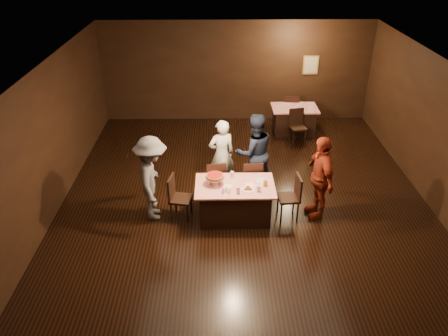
{
  "coord_description": "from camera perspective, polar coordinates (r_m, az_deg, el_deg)",
  "views": [
    {
      "loc": [
        -0.58,
        -7.74,
        5.36
      ],
      "look_at": [
        -0.45,
        0.03,
        1.0
      ],
      "focal_mm": 35.0,
      "sensor_mm": 36.0,
      "label": 1
    }
  ],
  "objects": [
    {
      "name": "plate_empty",
      "position": [
        8.94,
        4.93,
        -1.68
      ],
      "size": [
        0.25,
        0.25,
        0.01
      ],
      "primitive_type": "cylinder",
      "color": "white",
      "rests_on": "main_table"
    },
    {
      "name": "pizza_stand",
      "position": [
        8.72,
        -1.19,
        -1.09
      ],
      "size": [
        0.38,
        0.38,
        0.22
      ],
      "color": "black",
      "rests_on": "main_table"
    },
    {
      "name": "glass_front_left",
      "position": [
        8.48,
        1.86,
        -2.91
      ],
      "size": [
        0.08,
        0.08,
        0.14
      ],
      "primitive_type": "cylinder",
      "color": "silver",
      "rests_on": "main_table"
    },
    {
      "name": "plate_with_slice",
      "position": [
        8.62,
        3.15,
        -2.73
      ],
      "size": [
        0.25,
        0.25,
        0.06
      ],
      "color": "white",
      "rests_on": "main_table"
    },
    {
      "name": "chair_end_right",
      "position": [
        9.04,
        8.41,
        -3.77
      ],
      "size": [
        0.46,
        0.46,
        0.95
      ],
      "primitive_type": "cube",
      "rotation": [
        0.0,
        0.0,
        -1.48
      ],
      "color": "black",
      "rests_on": "ground"
    },
    {
      "name": "chair_far_left",
      "position": [
        9.56,
        -1.15,
        -1.43
      ],
      "size": [
        0.48,
        0.48,
        0.95
      ],
      "primitive_type": "cube",
      "rotation": [
        0.0,
        0.0,
        3.31
      ],
      "color": "black",
      "rests_on": "ground"
    },
    {
      "name": "condiments",
      "position": [
        8.5,
        0.3,
        -2.99
      ],
      "size": [
        0.17,
        0.1,
        0.09
      ],
      "color": "silver",
      "rests_on": "main_table"
    },
    {
      "name": "main_table",
      "position": [
        8.98,
        1.41,
        -4.35
      ],
      "size": [
        1.6,
        1.0,
        0.77
      ],
      "primitive_type": "cube",
      "color": "red",
      "rests_on": "ground"
    },
    {
      "name": "back_table",
      "position": [
        12.89,
        9.1,
        6.22
      ],
      "size": [
        1.3,
        0.9,
        0.77
      ],
      "primitive_type": "cube",
      "color": "#A30A1B",
      "rests_on": "ground"
    },
    {
      "name": "chair_far_right",
      "position": [
        9.59,
        3.63,
        -1.39
      ],
      "size": [
        0.44,
        0.44,
        0.95
      ],
      "primitive_type": "cube",
      "rotation": [
        0.0,
        0.0,
        3.2
      ],
      "color": "black",
      "rests_on": "ground"
    },
    {
      "name": "chair_back_near",
      "position": [
        12.22,
        9.64,
        5.32
      ],
      "size": [
        0.5,
        0.5,
        0.95
      ],
      "primitive_type": "cube",
      "rotation": [
        0.0,
        0.0,
        0.2
      ],
      "color": "black",
      "rests_on": "ground"
    },
    {
      "name": "diner_white_jacket",
      "position": [
        9.82,
        -0.32,
        1.79
      ],
      "size": [
        0.69,
        0.56,
        1.65
      ],
      "primitive_type": "imported",
      "rotation": [
        0.0,
        0.0,
        3.45
      ],
      "color": "white",
      "rests_on": "ground"
    },
    {
      "name": "chair_end_left",
      "position": [
        8.96,
        -5.65,
        -3.92
      ],
      "size": [
        0.49,
        0.49,
        0.95
      ],
      "primitive_type": "cube",
      "rotation": [
        0.0,
        0.0,
        1.38
      ],
      "color": "black",
      "rests_on": "ground"
    },
    {
      "name": "chair_back_far",
      "position": [
        13.4,
        8.73,
        7.59
      ],
      "size": [
        0.46,
        0.46,
        0.95
      ],
      "primitive_type": "cube",
      "rotation": [
        0.0,
        0.0,
        3.05
      ],
      "color": "black",
      "rests_on": "ground"
    },
    {
      "name": "glass_back",
      "position": [
        8.99,
        1.05,
        -0.88
      ],
      "size": [
        0.08,
        0.08,
        0.14
      ],
      "primitive_type": "cylinder",
      "color": "silver",
      "rests_on": "main_table"
    },
    {
      "name": "diner_red_shirt",
      "position": [
        9.01,
        12.41,
        -1.17
      ],
      "size": [
        0.62,
        1.11,
        1.79
      ],
      "primitive_type": "imported",
      "rotation": [
        0.0,
        0.0,
        -1.38
      ],
      "color": "maroon",
      "rests_on": "ground"
    },
    {
      "name": "napkin_center",
      "position": [
        8.79,
        3.39,
        -2.22
      ],
      "size": [
        0.19,
        0.19,
        0.01
      ],
      "primitive_type": "cube",
      "rotation": [
        0.0,
        0.0,
        0.21
      ],
      "color": "white",
      "rests_on": "main_table"
    },
    {
      "name": "diner_grey_knit",
      "position": [
        8.85,
        -9.37,
        -1.38
      ],
      "size": [
        0.78,
        1.22,
        1.81
      ],
      "primitive_type": "imported",
      "rotation": [
        0.0,
        0.0,
        1.66
      ],
      "color": "slate",
      "rests_on": "ground"
    },
    {
      "name": "glass_front_right",
      "position": [
        8.55,
        4.52,
        -2.7
      ],
      "size": [
        0.08,
        0.08,
        0.14
      ],
      "primitive_type": "cylinder",
      "color": "silver",
      "rests_on": "main_table"
    },
    {
      "name": "glass_amber",
      "position": [
        8.74,
        5.39,
        -2.0
      ],
      "size": [
        0.08,
        0.08,
        0.14
      ],
      "primitive_type": "cylinder",
      "color": "#BF7F26",
      "rests_on": "main_table"
    },
    {
      "name": "napkin_left",
      "position": [
        8.73,
        0.46,
        -2.42
      ],
      "size": [
        0.21,
        0.21,
        0.01
      ],
      "primitive_type": "cube",
      "rotation": [
        0.0,
        0.0,
        -0.35
      ],
      "color": "white",
      "rests_on": "main_table"
    },
    {
      "name": "room",
      "position": [
        8.41,
        3.11,
        6.73
      ],
      "size": [
        10.0,
        10.04,
        3.02
      ],
      "color": "black",
      "rests_on": "ground"
    },
    {
      "name": "diner_navy_hoodie",
      "position": [
        9.73,
        3.99,
        2.03
      ],
      "size": [
        1.03,
        0.89,
        1.83
      ],
      "primitive_type": "imported",
      "rotation": [
        0.0,
        0.0,
        3.39
      ],
      "color": "#191F32",
      "rests_on": "ground"
    }
  ]
}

